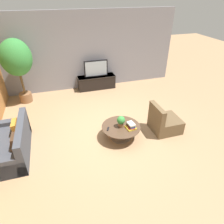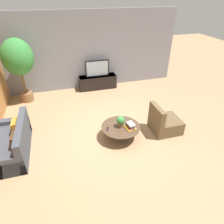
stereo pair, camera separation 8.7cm
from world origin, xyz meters
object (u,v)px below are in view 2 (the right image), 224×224
at_px(armchair_wicker, 164,123).
at_px(coffee_table, 121,130).
at_px(couch_by_wall, 12,144).
at_px(potted_palm_tall, 18,59).
at_px(media_console, 98,82).
at_px(potted_plant_tabletop, 121,121).
at_px(television, 97,68).

bearing_deg(armchair_wicker, coffee_table, 88.25).
xyz_separation_m(coffee_table, couch_by_wall, (-2.82, 0.18, 0.02)).
relative_size(couch_by_wall, potted_palm_tall, 0.76).
xyz_separation_m(media_console, armchair_wicker, (1.23, -3.45, -0.01)).
xyz_separation_m(media_console, potted_plant_tabletop, (-0.10, -3.41, 0.28)).
bearing_deg(media_console, coffee_table, -91.62).
relative_size(media_console, television, 1.63).
bearing_deg(couch_by_wall, potted_palm_tall, 177.32).
bearing_deg(armchair_wicker, television, 19.61).
bearing_deg(potted_palm_tall, couch_by_wall, -92.68).
height_order(armchair_wicker, potted_plant_tabletop, armchair_wicker).
relative_size(coffee_table, armchair_wicker, 1.25).
xyz_separation_m(armchair_wicker, potted_palm_tall, (-4.01, 3.08, 1.32)).
xyz_separation_m(coffee_table, potted_palm_tall, (-2.69, 3.04, 1.32)).
bearing_deg(television, coffee_table, -91.62).
xyz_separation_m(couch_by_wall, potted_plant_tabletop, (2.82, -0.18, 0.28)).
bearing_deg(coffee_table, couch_by_wall, 176.39).
bearing_deg(potted_plant_tabletop, couch_by_wall, 176.39).
height_order(media_console, television, television).
height_order(coffee_table, potted_palm_tall, potted_palm_tall).
xyz_separation_m(media_console, coffee_table, (-0.10, -3.41, -0.01)).
bearing_deg(coffee_table, television, 88.38).
height_order(armchair_wicker, potted_palm_tall, potted_palm_tall).
relative_size(armchair_wicker, potted_plant_tabletop, 2.66).
relative_size(television, armchair_wicker, 1.11).
bearing_deg(television, potted_palm_tall, -172.57).
relative_size(media_console, coffee_table, 1.44).
bearing_deg(media_console, armchair_wicker, -70.40).
relative_size(television, coffee_table, 0.89).
height_order(television, coffee_table, television).
distance_m(media_console, television, 0.58).
distance_m(media_console, armchair_wicker, 3.66).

